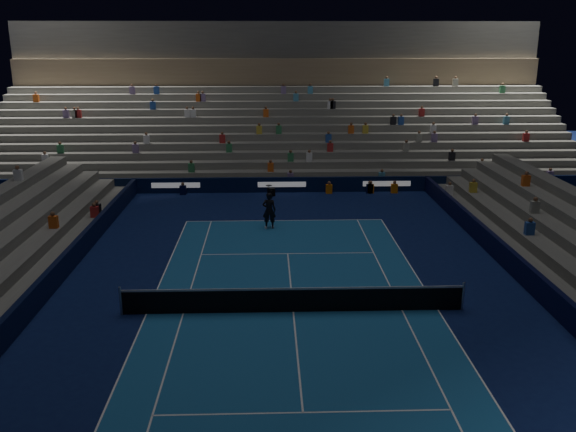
% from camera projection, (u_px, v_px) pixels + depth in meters
% --- Properties ---
extents(ground, '(90.00, 90.00, 0.00)m').
position_uv_depth(ground, '(293.00, 312.00, 22.85)').
color(ground, '#0B1644').
rests_on(ground, ground).
extents(court_surface, '(10.97, 23.77, 0.01)m').
position_uv_depth(court_surface, '(293.00, 312.00, 22.85)').
color(court_surface, '#19528C').
rests_on(court_surface, ground).
extents(sponsor_barrier_far, '(44.00, 0.25, 1.00)m').
position_uv_depth(sponsor_barrier_far, '(282.00, 185.00, 40.45)').
color(sponsor_barrier_far, black).
rests_on(sponsor_barrier_far, ground).
extents(sponsor_barrier_east, '(0.25, 37.00, 1.00)m').
position_uv_depth(sponsor_barrier_east, '(549.00, 296.00, 23.02)').
color(sponsor_barrier_east, black).
rests_on(sponsor_barrier_east, ground).
extents(sponsor_barrier_west, '(0.25, 37.00, 1.00)m').
position_uv_depth(sponsor_barrier_west, '(30.00, 303.00, 22.40)').
color(sponsor_barrier_west, black).
rests_on(sponsor_barrier_west, ground).
extents(grandstand_main, '(44.00, 15.20, 11.20)m').
position_uv_depth(grandstand_main, '(279.00, 122.00, 48.65)').
color(grandstand_main, slate).
rests_on(grandstand_main, ground).
extents(tennis_net, '(12.90, 0.10, 1.10)m').
position_uv_depth(tennis_net, '(293.00, 300.00, 22.71)').
color(tennis_net, '#B2B2B7').
rests_on(tennis_net, ground).
extents(tennis_player, '(0.75, 0.52, 1.99)m').
position_uv_depth(tennis_player, '(269.00, 210.00, 32.63)').
color(tennis_player, black).
rests_on(tennis_player, ground).
extents(broadcast_camera, '(0.53, 0.89, 0.52)m').
position_uv_depth(broadcast_camera, '(271.00, 192.00, 39.52)').
color(broadcast_camera, black).
rests_on(broadcast_camera, ground).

